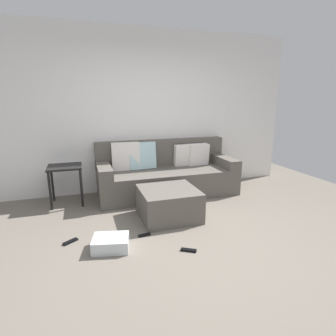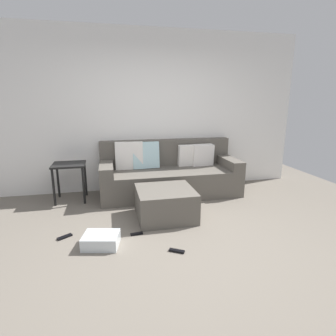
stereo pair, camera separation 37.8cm
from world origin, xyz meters
The scene contains 9 objects.
ground_plane centered at (0.00, 0.00, 0.00)m, with size 7.08×7.08×0.00m, color #6B6359.
wall_back centered at (0.00, 2.30, 1.38)m, with size 5.45×0.10×2.77m, color white.
couch_sectional centered at (0.24, 1.87, 0.33)m, with size 2.34×0.90×0.90m.
ottoman centered at (-0.04, 0.87, 0.21)m, with size 0.77×0.75×0.41m, color #59544C.
storage_bin centered at (-0.90, 0.26, 0.07)m, with size 0.39×0.30×0.14m, color silver.
side_table centered at (-1.40, 1.85, 0.50)m, with size 0.50×0.46×0.61m.
remote_near_ottoman centered at (-0.10, -0.04, 0.01)m, with size 0.17×0.05×0.02m, color black.
remote_by_storage_bin centered at (-0.48, 0.44, 0.01)m, with size 0.15×0.04×0.02m, color black.
remote_under_side_table centered at (-1.33, 0.55, 0.01)m, with size 0.17×0.05×0.02m, color black.
Camera 2 is at (-0.76, -2.60, 1.60)m, focal length 29.18 mm.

